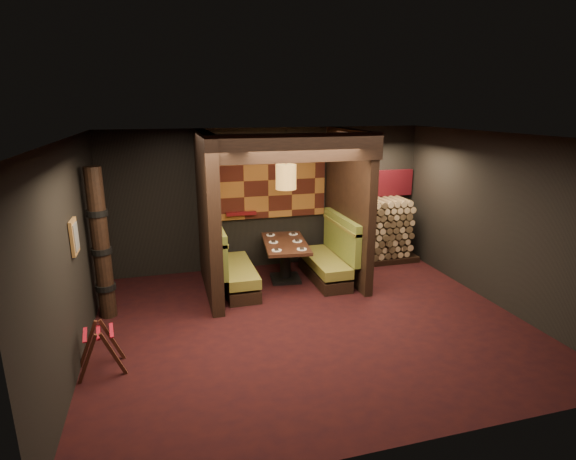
# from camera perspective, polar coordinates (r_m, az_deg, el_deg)

# --- Properties ---
(floor) EXTENTS (6.50, 5.50, 0.02)m
(floor) POSITION_cam_1_polar(r_m,az_deg,el_deg) (7.15, 2.87, -11.72)
(floor) COLOR black
(floor) RESTS_ON ground
(ceiling) EXTENTS (6.50, 5.50, 0.02)m
(ceiling) POSITION_cam_1_polar(r_m,az_deg,el_deg) (6.37, 3.22, 11.89)
(ceiling) COLOR black
(ceiling) RESTS_ON ground
(wall_back) EXTENTS (6.50, 0.02, 2.85)m
(wall_back) POSITION_cam_1_polar(r_m,az_deg,el_deg) (9.20, -2.46, 3.99)
(wall_back) COLOR black
(wall_back) RESTS_ON ground
(wall_front) EXTENTS (6.50, 0.02, 2.85)m
(wall_front) POSITION_cam_1_polar(r_m,az_deg,el_deg) (4.27, 15.13, -10.54)
(wall_front) COLOR black
(wall_front) RESTS_ON ground
(wall_left) EXTENTS (0.02, 5.50, 2.85)m
(wall_left) POSITION_cam_1_polar(r_m,az_deg,el_deg) (6.41, -25.82, -2.73)
(wall_left) COLOR black
(wall_left) RESTS_ON ground
(wall_right) EXTENTS (0.02, 5.50, 2.85)m
(wall_right) POSITION_cam_1_polar(r_m,az_deg,el_deg) (8.24, 25.07, 1.15)
(wall_right) COLOR black
(wall_right) RESTS_ON ground
(partition_left) EXTENTS (0.20, 2.20, 2.85)m
(partition_left) POSITION_cam_1_polar(r_m,az_deg,el_deg) (7.92, -10.15, 1.86)
(partition_left) COLOR black
(partition_left) RESTS_ON floor
(partition_right) EXTENTS (0.15, 2.10, 2.85)m
(partition_right) POSITION_cam_1_polar(r_m,az_deg,el_deg) (8.62, 7.64, 3.07)
(partition_right) COLOR black
(partition_right) RESTS_ON floor
(header_beam) EXTENTS (2.85, 0.18, 0.44)m
(header_beam) POSITION_cam_1_polar(r_m,az_deg,el_deg) (7.05, 1.14, 10.38)
(header_beam) COLOR black
(header_beam) RESTS_ON partition_left
(tapa_back_panel) EXTENTS (2.40, 0.06, 1.55)m
(tapa_back_panel) POSITION_cam_1_polar(r_m,az_deg,el_deg) (9.08, -2.57, 6.37)
(tapa_back_panel) COLOR brown
(tapa_back_panel) RESTS_ON wall_back
(tapa_side_panel) EXTENTS (0.04, 1.85, 1.45)m
(tapa_side_panel) POSITION_cam_1_polar(r_m,az_deg,el_deg) (8.02, -9.56, 5.16)
(tapa_side_panel) COLOR brown
(tapa_side_panel) RESTS_ON partition_left
(lacquer_shelf) EXTENTS (0.60, 0.12, 0.07)m
(lacquer_shelf) POSITION_cam_1_polar(r_m,az_deg,el_deg) (9.04, -5.99, 2.11)
(lacquer_shelf) COLOR #580D11
(lacquer_shelf) RESTS_ON wall_back
(booth_bench_left) EXTENTS (0.68, 1.60, 1.14)m
(booth_bench_left) POSITION_cam_1_polar(r_m,az_deg,el_deg) (8.26, -7.12, -4.87)
(booth_bench_left) COLOR black
(booth_bench_left) RESTS_ON floor
(booth_bench_right) EXTENTS (0.68, 1.60, 1.14)m
(booth_bench_right) POSITION_cam_1_polar(r_m,az_deg,el_deg) (8.71, 5.30, -3.72)
(booth_bench_right) COLOR black
(booth_bench_right) RESTS_ON floor
(dining_table) EXTENTS (0.97, 1.54, 0.77)m
(dining_table) POSITION_cam_1_polar(r_m,az_deg,el_deg) (8.58, -0.33, -3.04)
(dining_table) COLOR black
(dining_table) RESTS_ON floor
(place_settings) EXTENTS (0.76, 1.23, 0.03)m
(place_settings) POSITION_cam_1_polar(r_m,az_deg,el_deg) (8.50, -0.34, -1.46)
(place_settings) COLOR white
(place_settings) RESTS_ON dining_table
(pendant_lamp) EXTENTS (0.37, 0.37, 1.06)m
(pendant_lamp) POSITION_cam_1_polar(r_m,az_deg,el_deg) (8.18, -0.26, 6.77)
(pendant_lamp) COLOR #A47434
(pendant_lamp) RESTS_ON ceiling
(framed_picture) EXTENTS (0.05, 0.36, 0.46)m
(framed_picture) POSITION_cam_1_polar(r_m,az_deg,el_deg) (6.44, -25.49, -0.78)
(framed_picture) COLOR #9C6E3B
(framed_picture) RESTS_ON wall_left
(luggage_rack) EXTENTS (0.65, 0.49, 0.65)m
(luggage_rack) POSITION_cam_1_polar(r_m,az_deg,el_deg) (6.30, -22.75, -13.58)
(luggage_rack) COLOR #401D13
(luggage_rack) RESTS_ON floor
(totem_column) EXTENTS (0.31, 0.31, 2.40)m
(totem_column) POSITION_cam_1_polar(r_m,az_deg,el_deg) (7.49, -22.67, -1.81)
(totem_column) COLOR black
(totem_column) RESTS_ON floor
(firewood_stack) EXTENTS (1.73, 0.70, 1.36)m
(firewood_stack) POSITION_cam_1_polar(r_m,az_deg,el_deg) (9.77, 11.31, -0.10)
(firewood_stack) COLOR black
(firewood_stack) RESTS_ON floor
(mosaic_header) EXTENTS (1.83, 0.10, 0.56)m
(mosaic_header) POSITION_cam_1_polar(r_m,az_deg,el_deg) (9.86, 10.74, 5.79)
(mosaic_header) COLOR maroon
(mosaic_header) RESTS_ON wall_back
(bay_front_post) EXTENTS (0.08, 0.08, 2.85)m
(bay_front_post) POSITION_cam_1_polar(r_m,az_deg,el_deg) (8.88, 7.52, 3.45)
(bay_front_post) COLOR black
(bay_front_post) RESTS_ON floor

